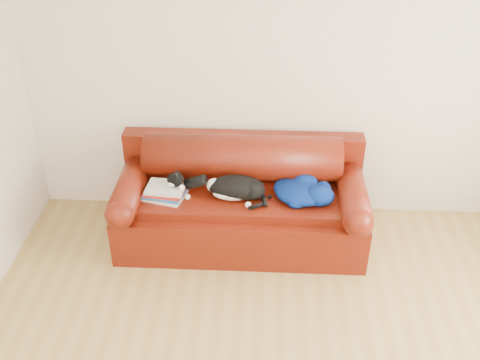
# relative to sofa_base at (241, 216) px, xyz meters

# --- Properties ---
(room_shell) EXTENTS (4.52, 4.02, 2.61)m
(room_shell) POSITION_rel_sofa_base_xyz_m (0.46, -1.48, 1.43)
(room_shell) COLOR beige
(room_shell) RESTS_ON ground
(sofa_base) EXTENTS (2.10, 0.90, 0.50)m
(sofa_base) POSITION_rel_sofa_base_xyz_m (0.00, 0.00, 0.00)
(sofa_base) COLOR #360207
(sofa_base) RESTS_ON ground
(sofa_back) EXTENTS (2.10, 1.01, 0.88)m
(sofa_back) POSITION_rel_sofa_base_xyz_m (-0.00, 0.24, 0.30)
(sofa_back) COLOR #360207
(sofa_back) RESTS_ON ground
(book_stack) EXTENTS (0.39, 0.33, 0.10)m
(book_stack) POSITION_rel_sofa_base_xyz_m (-0.63, -0.11, 0.31)
(book_stack) COLOR beige
(book_stack) RESTS_ON sofa_base
(cat) EXTENTS (0.64, 0.35, 0.24)m
(cat) POSITION_rel_sofa_base_xyz_m (-0.04, -0.09, 0.35)
(cat) COLOR black
(cat) RESTS_ON sofa_base
(blanket) EXTENTS (0.50, 0.41, 0.16)m
(blanket) POSITION_rel_sofa_base_xyz_m (0.51, -0.07, 0.33)
(blanket) COLOR #020B45
(blanket) RESTS_ON sofa_base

